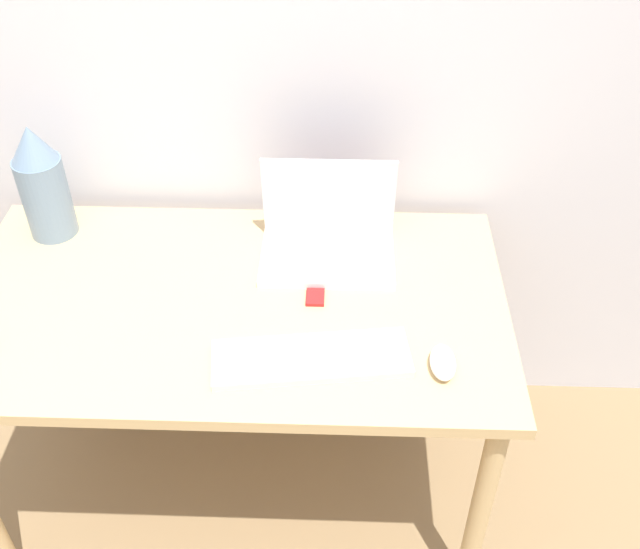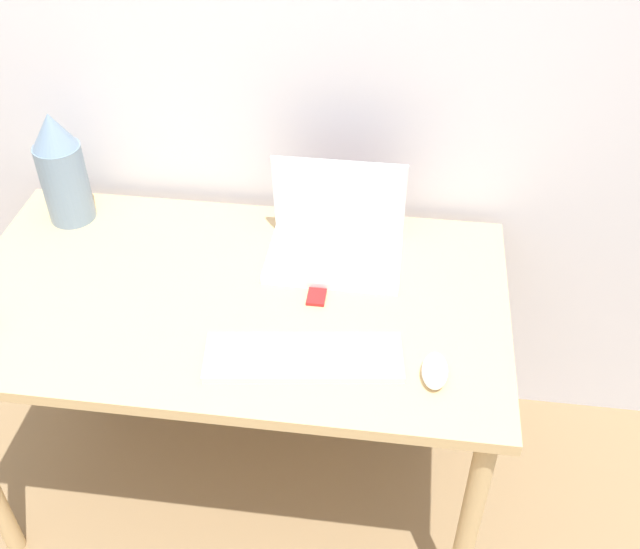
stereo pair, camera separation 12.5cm
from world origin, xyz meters
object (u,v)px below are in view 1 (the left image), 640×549
object	(u,v)px
mp3_player	(315,297)
keyboard	(311,358)
laptop	(328,236)
mouse	(443,362)
vase	(42,183)

from	to	relation	value
mp3_player	keyboard	bearing A→B (deg)	-90.15
laptop	mp3_player	size ratio (longest dim) A/B	5.82
keyboard	mp3_player	bearing A→B (deg)	89.85
keyboard	mouse	xyz separation A→B (m)	(0.28, -0.01, 0.01)
mouse	mp3_player	size ratio (longest dim) A/B	1.80
laptop	mouse	world-z (taller)	laptop
vase	mp3_player	size ratio (longest dim) A/B	5.43
vase	mp3_player	xyz separation A→B (m)	(0.70, -0.25, -0.15)
keyboard	mouse	bearing A→B (deg)	-2.27
mouse	vase	world-z (taller)	vase
keyboard	mouse	distance (m)	0.28
laptop	mp3_player	xyz separation A→B (m)	(-0.03, -0.18, -0.05)
laptop	mouse	distance (m)	0.47
keyboard	mp3_player	size ratio (longest dim) A/B	7.71
mouse	vase	size ratio (longest dim) A/B	0.33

